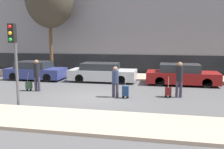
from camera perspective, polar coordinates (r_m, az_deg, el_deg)
name	(u,v)px	position (r m, az deg, el deg)	size (l,w,h in m)	color
ground_plane	(94,98)	(12.84, -4.22, -5.27)	(80.00, 80.00, 0.00)	#4C4C4F
sidewalk_near	(65,120)	(9.41, -10.58, -10.11)	(28.00, 2.50, 0.12)	tan
sidewalk_far	(118,76)	(19.53, 1.41, -0.36)	(28.00, 3.00, 0.12)	tan
parked_car_0	(36,71)	(19.06, -17.08, 0.79)	(4.16, 1.91, 1.33)	navy
parked_car_1	(102,73)	(17.37, -2.23, 0.41)	(4.59, 1.89, 1.30)	#B7BABF
parked_car_2	(181,75)	(16.80, 15.60, -0.10)	(4.55, 1.88, 1.35)	maroon
pedestrian_left	(37,73)	(14.77, -16.80, 0.26)	(0.35, 0.34, 1.80)	#383347
trolley_left	(29,85)	(15.17, -18.47, -2.35)	(0.34, 0.29, 1.06)	#335138
pedestrian_center	(115,80)	(12.67, 0.75, -1.29)	(0.35, 0.34, 1.59)	#383347
trolley_center	(125,91)	(12.59, 3.10, -3.78)	(0.34, 0.29, 1.17)	navy
pedestrian_right	(179,77)	(13.08, 15.14, -0.61)	(0.34, 0.34, 1.82)	#383347
trolley_right	(168,91)	(13.05, 12.72, -3.76)	(0.34, 0.29, 1.08)	maroon
traffic_light	(14,48)	(11.51, -21.51, 5.62)	(0.28, 0.47, 3.62)	#515154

